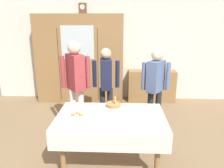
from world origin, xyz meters
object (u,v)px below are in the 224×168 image
Objects in this scene: bookshelf_low at (152,86)px; tea_cup_near_right at (126,118)px; person_behind_table_right at (155,82)px; person_near_right_end at (106,80)px; spoon_mid_right at (119,114)px; spoon_near_left at (112,125)px; person_behind_table_left at (76,79)px; pastry_plate at (77,116)px; tea_cup_back_edge at (96,114)px; spoon_center at (99,107)px; book_stack at (152,70)px; bread_basket at (114,104)px; wall_cabinet at (80,59)px; dining_table at (111,124)px; tea_cup_front_edge at (156,120)px; mantel_clock at (83,8)px.

tea_cup_near_right is (-0.72, -2.72, 0.37)m from bookshelf_low.
person_near_right_end is at bearing 171.69° from person_behind_table_right.
tea_cup_near_right is 1.09× the size of spoon_mid_right.
person_behind_table_left reaches higher than spoon_near_left.
person_near_right_end reaches higher than pastry_plate.
tea_cup_near_right is at bearing -74.75° from person_near_right_end.
tea_cup_near_right is 0.43m from tea_cup_back_edge.
book_stack is at bearing 63.99° from spoon_center.
tea_cup_near_right and tea_cup_back_edge have the same top height.
spoon_near_left is 0.07× the size of person_behind_table_left.
bookshelf_low is 2.84m from tea_cup_near_right.
person_behind_table_right is at bearing -8.31° from person_near_right_end.
person_near_right_end is (-1.08, -1.39, 0.10)m from book_stack.
bread_basket is 0.65m from spoon_near_left.
bookshelf_low is at bearing 75.26° from tea_cup_near_right.
wall_cabinet is 3.03m from spoon_near_left.
person_behind_table_right is at bearing 55.07° from dining_table.
bookshelf_low is 2.71m from spoon_mid_right.
dining_table is 0.90× the size of person_behind_table_left.
person_behind_table_right is at bearing 57.39° from spoon_mid_right.
person_behind_table_left is at bearing 102.12° from pastry_plate.
tea_cup_front_edge is (-0.32, -2.78, -0.06)m from book_stack.
person_near_right_end is (-0.26, 1.17, 0.19)m from spoon_mid_right.
spoon_center is 0.93m from person_near_right_end.
person_behind_table_left reaches higher than spoon_center.
spoon_mid_right is at bearing 8.34° from pastry_plate.
tea_cup_near_right is at bearing -115.38° from person_behind_table_right.
tea_cup_near_right reaches higher than pastry_plate.
dining_table is 1.28× the size of bookshelf_low.
tea_cup_front_edge is 0.54m from spoon_mid_right.
tea_cup_front_edge is 1.09× the size of spoon_near_left.
wall_cabinet is 18.35× the size of spoon_near_left.
pastry_plate reaches higher than spoon_near_left.
mantel_clock is at bearing 109.61° from spoon_mid_right.
spoon_mid_right is (0.90, -2.52, -1.56)m from mantel_clock.
bookshelf_low is (1.83, 0.05, -0.69)m from wall_cabinet.
person_behind_table_left is at bearing 129.58° from spoon_center.
book_stack is 3.00m from pastry_plate.
spoon_near_left is 1.58m from person_behind_table_right.
spoon_mid_right is at bearing -77.35° from person_near_right_end.
person_behind_table_left is (-0.19, 0.91, 0.29)m from pastry_plate.
dining_table is at bearing -94.28° from bread_basket.
tea_cup_back_edge is 0.33m from spoon_mid_right.
spoon_center is (0.58, -2.26, -1.56)m from mantel_clock.
person_near_right_end is (-0.15, 1.25, 0.30)m from dining_table.
bookshelf_low is 2.46m from bread_basket.
pastry_plate is (-0.26, -0.03, -0.01)m from tea_cup_back_edge.
spoon_center is at bearing 149.78° from tea_cup_front_edge.
mantel_clock is 0.16× the size of person_near_right_end.
bookshelf_low is at bearing 84.39° from person_behind_table_right.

